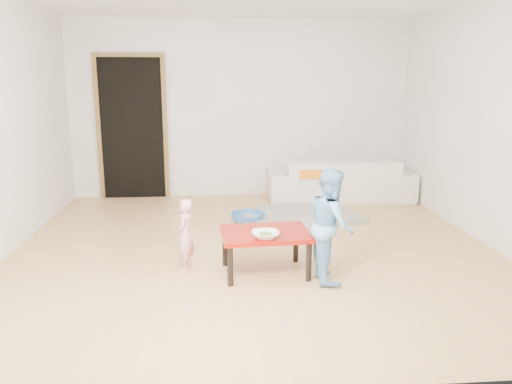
{
  "coord_description": "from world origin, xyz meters",
  "views": [
    {
      "loc": [
        -0.4,
        -5.0,
        1.74
      ],
      "look_at": [
        0.0,
        -0.2,
        0.65
      ],
      "focal_mm": 35.0,
      "sensor_mm": 36.0,
      "label": 1
    }
  ],
  "objects": [
    {
      "name": "floor",
      "position": [
        0.0,
        0.0,
        0.0
      ],
      "size": [
        5.0,
        5.0,
        0.01
      ],
      "primitive_type": "cube",
      "color": "tan",
      "rests_on": "ground"
    },
    {
      "name": "back_wall",
      "position": [
        0.0,
        2.5,
        1.3
      ],
      "size": [
        5.0,
        0.02,
        2.6
      ],
      "primitive_type": "cube",
      "color": "white",
      "rests_on": "floor"
    },
    {
      "name": "right_wall",
      "position": [
        2.5,
        0.0,
        1.3
      ],
      "size": [
        0.02,
        5.0,
        2.6
      ],
      "primitive_type": "cube",
      "color": "white",
      "rests_on": "floor"
    },
    {
      "name": "doorway",
      "position": [
        -1.6,
        2.48,
        1.02
      ],
      "size": [
        1.02,
        0.08,
        2.11
      ],
      "primitive_type": null,
      "color": "brown",
      "rests_on": "back_wall"
    },
    {
      "name": "sofa",
      "position": [
        1.42,
        2.05,
        0.31
      ],
      "size": [
        2.11,
        0.86,
        0.61
      ],
      "primitive_type": "imported",
      "rotation": [
        0.0,
        0.0,
        3.12
      ],
      "color": "beige",
      "rests_on": "floor"
    },
    {
      "name": "cushion",
      "position": [
        1.02,
        1.84,
        0.47
      ],
      "size": [
        0.52,
        0.48,
        0.13
      ],
      "primitive_type": "cube",
      "rotation": [
        0.0,
        0.0,
        -0.11
      ],
      "color": "orange",
      "rests_on": "sofa"
    },
    {
      "name": "red_table",
      "position": [
        0.04,
        -0.7,
        0.2
      ],
      "size": [
        0.83,
        0.65,
        0.4
      ],
      "primitive_type": null,
      "rotation": [
        0.0,
        0.0,
        0.07
      ],
      "color": "maroon",
      "rests_on": "floor"
    },
    {
      "name": "bowl",
      "position": [
        0.02,
        -0.89,
        0.42
      ],
      "size": [
        0.24,
        0.24,
        0.06
      ],
      "primitive_type": "imported",
      "color": "white",
      "rests_on": "red_table"
    },
    {
      "name": "broccoli",
      "position": [
        0.02,
        -0.89,
        0.42
      ],
      "size": [
        0.12,
        0.12,
        0.06
      ],
      "primitive_type": null,
      "color": "#2D5919",
      "rests_on": "red_table"
    },
    {
      "name": "child_pink",
      "position": [
        -0.69,
        -0.58,
        0.34
      ],
      "size": [
        0.2,
        0.27,
        0.68
      ],
      "primitive_type": "imported",
      "rotation": [
        0.0,
        0.0,
        -1.74
      ],
      "color": "#E36779",
      "rests_on": "floor"
    },
    {
      "name": "child_blue",
      "position": [
        0.6,
        -0.89,
        0.5
      ],
      "size": [
        0.38,
        0.49,
        1.0
      ],
      "primitive_type": "imported",
      "rotation": [
        0.0,
        0.0,
        1.58
      ],
      "color": "#69B6F4",
      "rests_on": "floor"
    },
    {
      "name": "basin",
      "position": [
        -0.01,
        0.93,
        0.07
      ],
      "size": [
        0.42,
        0.42,
        0.13
      ],
      "primitive_type": "imported",
      "color": "#2D61AC",
      "rests_on": "floor"
    },
    {
      "name": "blanket",
      "position": [
        0.66,
        1.08,
        0.03
      ],
      "size": [
        1.69,
        1.57,
        0.07
      ],
      "primitive_type": null,
      "rotation": [
        0.0,
        0.0,
        0.41
      ],
      "color": "#9A9788",
      "rests_on": "floor"
    }
  ]
}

